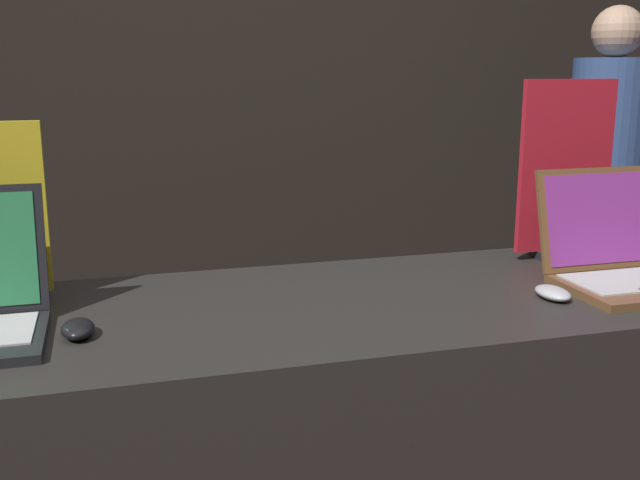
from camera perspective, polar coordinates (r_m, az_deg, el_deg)
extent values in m
cube|color=black|center=(3.21, -7.86, 12.38)|extent=(8.00, 0.05, 2.80)
cube|color=#282623|center=(1.94, 0.20, -17.41)|extent=(2.01, 0.72, 0.89)
ellipsoid|color=black|center=(1.61, -17.96, -6.45)|extent=(0.07, 0.11, 0.03)
cube|color=#B7B7B7|center=(2.02, 22.93, -2.82)|extent=(0.33, 0.19, 0.00)
cube|color=brown|center=(2.10, 20.73, 1.56)|extent=(0.37, 0.08, 0.26)
cube|color=#8C338C|center=(2.10, 20.84, 1.57)|extent=(0.34, 0.06, 0.23)
ellipsoid|color=#B2B2B7|center=(1.86, 17.32, -3.87)|extent=(0.07, 0.11, 0.03)
cube|color=black|center=(2.27, 17.76, -0.95)|extent=(0.16, 0.07, 0.02)
cube|color=red|center=(2.23, 18.20, 5.37)|extent=(0.29, 0.02, 0.48)
cylinder|color=#282833|center=(3.41, 20.10, -5.39)|extent=(0.25, 0.25, 0.80)
cylinder|color=#334C7F|center=(3.26, 21.11, 6.94)|extent=(0.32, 0.32, 0.67)
sphere|color=tan|center=(3.25, 21.75, 14.54)|extent=(0.20, 0.20, 0.20)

